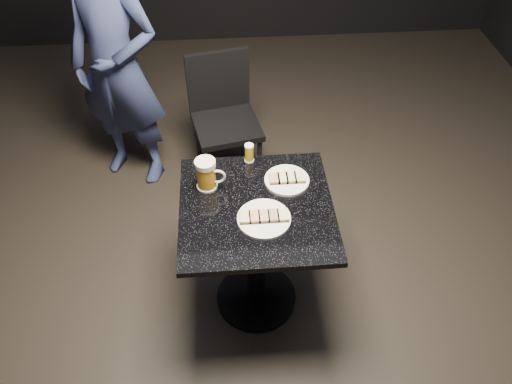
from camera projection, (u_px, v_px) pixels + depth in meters
floor at (256, 298)px, 2.79m from camera, size 6.00×6.00×0.00m
plate_large at (264, 219)px, 2.20m from camera, size 0.24×0.24×0.01m
plate_small at (287, 180)px, 2.37m from camera, size 0.21×0.21×0.01m
patron at (117, 66)px, 2.97m from camera, size 0.71×0.60×1.65m
table at (256, 240)px, 2.43m from camera, size 0.70×0.70×0.75m
beer_mug at (207, 174)px, 2.30m from camera, size 0.14×0.10×0.16m
beer_tumbler at (249, 153)px, 2.45m from camera, size 0.05×0.05×0.10m
chair at (224, 113)px, 3.19m from camera, size 0.47×0.47×0.87m
canapes_on_plate_large at (264, 216)px, 2.19m from camera, size 0.22×0.07×0.02m
canapes_on_plate_small at (287, 178)px, 2.36m from camera, size 0.17×0.07×0.02m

